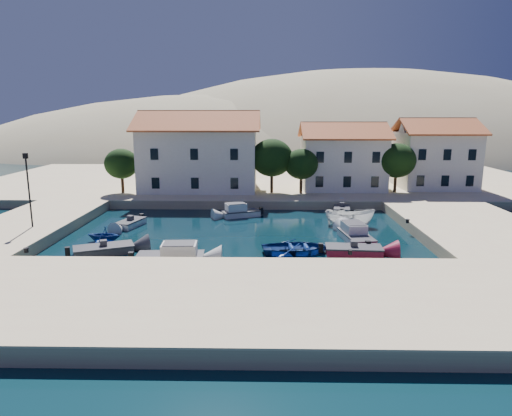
{
  "coord_description": "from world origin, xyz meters",
  "views": [
    {
      "loc": [
        2.16,
        -29.08,
        10.45
      ],
      "look_at": [
        1.38,
        11.36,
        2.0
      ],
      "focal_mm": 32.0,
      "sensor_mm": 36.0,
      "label": 1
    }
  ],
  "objects_px": {
    "building_right": "(435,153)",
    "lamppost": "(28,183)",
    "cabin_cruiser_south": "(170,256)",
    "building_left": "(200,150)",
    "rowboat_south": "(296,253)",
    "cabin_cruiser_east": "(356,235)",
    "building_mid": "(342,155)",
    "boat_east": "(349,226)"
  },
  "relations": [
    {
      "from": "cabin_cruiser_east",
      "to": "boat_east",
      "type": "distance_m",
      "value": 5.35
    },
    {
      "from": "lamppost",
      "to": "cabin_cruiser_east",
      "type": "distance_m",
      "value": 27.6
    },
    {
      "from": "building_right",
      "to": "lamppost",
      "type": "relative_size",
      "value": 1.52
    },
    {
      "from": "building_left",
      "to": "cabin_cruiser_east",
      "type": "height_order",
      "value": "building_left"
    },
    {
      "from": "building_right",
      "to": "boat_east",
      "type": "height_order",
      "value": "building_right"
    },
    {
      "from": "building_mid",
      "to": "lamppost",
      "type": "xyz_separation_m",
      "value": [
        -29.5,
        -21.0,
        -0.47
      ]
    },
    {
      "from": "lamppost",
      "to": "cabin_cruiser_east",
      "type": "relative_size",
      "value": 1.25
    },
    {
      "from": "rowboat_south",
      "to": "cabin_cruiser_east",
      "type": "bearing_deg",
      "value": -64.42
    },
    {
      "from": "building_mid",
      "to": "boat_east",
      "type": "xyz_separation_m",
      "value": [
        -1.81,
        -16.04,
        -5.22
      ]
    },
    {
      "from": "building_mid",
      "to": "lamppost",
      "type": "relative_size",
      "value": 1.69
    },
    {
      "from": "building_right",
      "to": "rowboat_south",
      "type": "bearing_deg",
      "value": -127.07
    },
    {
      "from": "lamppost",
      "to": "building_left",
      "type": "bearing_deg",
      "value": 60.1
    },
    {
      "from": "rowboat_south",
      "to": "boat_east",
      "type": "xyz_separation_m",
      "value": [
        5.6,
        8.65,
        0.0
      ]
    },
    {
      "from": "cabin_cruiser_east",
      "to": "rowboat_south",
      "type": "bearing_deg",
      "value": 115.15
    },
    {
      "from": "lamppost",
      "to": "boat_east",
      "type": "distance_m",
      "value": 28.53
    },
    {
      "from": "building_right",
      "to": "building_mid",
      "type": "bearing_deg",
      "value": -175.24
    },
    {
      "from": "building_left",
      "to": "boat_east",
      "type": "bearing_deg",
      "value": -42.89
    },
    {
      "from": "cabin_cruiser_east",
      "to": "boat_east",
      "type": "xyz_separation_m",
      "value": [
        0.43,
        5.32,
        -0.48
      ]
    },
    {
      "from": "building_mid",
      "to": "rowboat_south",
      "type": "bearing_deg",
      "value": -106.7
    },
    {
      "from": "building_mid",
      "to": "boat_east",
      "type": "height_order",
      "value": "building_mid"
    },
    {
      "from": "building_left",
      "to": "building_right",
      "type": "height_order",
      "value": "building_left"
    },
    {
      "from": "building_right",
      "to": "cabin_cruiser_east",
      "type": "distance_m",
      "value": 26.97
    },
    {
      "from": "lamppost",
      "to": "cabin_cruiser_south",
      "type": "bearing_deg",
      "value": -25.56
    },
    {
      "from": "building_left",
      "to": "cabin_cruiser_east",
      "type": "relative_size",
      "value": 2.96
    },
    {
      "from": "building_mid",
      "to": "cabin_cruiser_south",
      "type": "height_order",
      "value": "building_mid"
    },
    {
      "from": "rowboat_south",
      "to": "boat_east",
      "type": "relative_size",
      "value": 1.13
    },
    {
      "from": "building_right",
      "to": "lamppost",
      "type": "distance_m",
      "value": 46.98
    },
    {
      "from": "rowboat_south",
      "to": "cabin_cruiser_south",
      "type": "bearing_deg",
      "value": 98.21
    },
    {
      "from": "building_left",
      "to": "rowboat_south",
      "type": "relative_size",
      "value": 2.81
    },
    {
      "from": "building_mid",
      "to": "building_right",
      "type": "bearing_deg",
      "value": 4.76
    },
    {
      "from": "cabin_cruiser_east",
      "to": "building_mid",
      "type": "bearing_deg",
      "value": -13.57
    },
    {
      "from": "cabin_cruiser_east",
      "to": "boat_east",
      "type": "bearing_deg",
      "value": -12.19
    },
    {
      "from": "building_right",
      "to": "cabin_cruiser_south",
      "type": "relative_size",
      "value": 1.96
    },
    {
      "from": "cabin_cruiser_south",
      "to": "building_left",
      "type": "bearing_deg",
      "value": 89.8
    },
    {
      "from": "building_mid",
      "to": "cabin_cruiser_east",
      "type": "bearing_deg",
      "value": -95.97
    },
    {
      "from": "building_mid",
      "to": "boat_east",
      "type": "relative_size",
      "value": 2.28
    },
    {
      "from": "cabin_cruiser_east",
      "to": "building_right",
      "type": "bearing_deg",
      "value": -40.09
    },
    {
      "from": "building_right",
      "to": "boat_east",
      "type": "xyz_separation_m",
      "value": [
        -13.81,
        -17.04,
        -5.47
      ]
    },
    {
      "from": "lamppost",
      "to": "building_right",
      "type": "bearing_deg",
      "value": 27.93
    },
    {
      "from": "lamppost",
      "to": "cabin_cruiser_east",
      "type": "bearing_deg",
      "value": -0.75
    },
    {
      "from": "lamppost",
      "to": "cabin_cruiser_south",
      "type": "xyz_separation_m",
      "value": [
        12.96,
        -6.2,
        -4.28
      ]
    },
    {
      "from": "cabin_cruiser_south",
      "to": "cabin_cruiser_east",
      "type": "distance_m",
      "value": 15.45
    }
  ]
}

